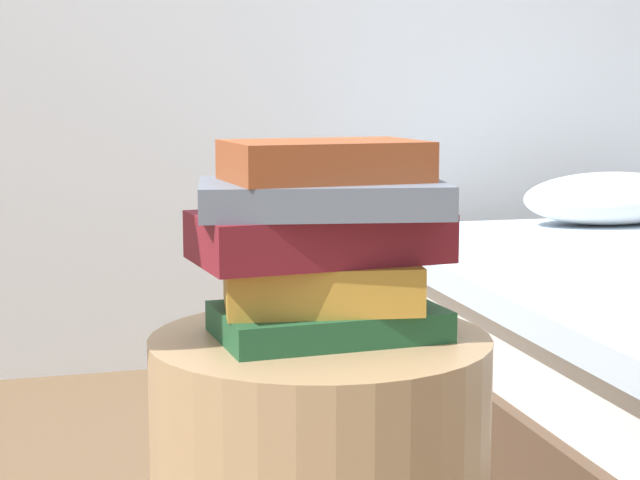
% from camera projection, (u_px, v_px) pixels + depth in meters
% --- Properties ---
extents(book_forest, '(0.28, 0.18, 0.04)m').
position_uv_depth(book_forest, '(327.00, 321.00, 1.26)').
color(book_forest, '#1E512D').
rests_on(book_forest, side_table).
extents(book_ochre, '(0.25, 0.18, 0.06)m').
position_uv_depth(book_ochre, '(320.00, 284.00, 1.26)').
color(book_ochre, '#B7842D').
rests_on(book_ochre, book_forest).
extents(book_maroon, '(0.31, 0.19, 0.06)m').
position_uv_depth(book_maroon, '(317.00, 236.00, 1.25)').
color(book_maroon, maroon).
rests_on(book_maroon, book_ochre).
extents(book_slate, '(0.32, 0.23, 0.04)m').
position_uv_depth(book_slate, '(320.00, 198.00, 1.23)').
color(book_slate, slate).
rests_on(book_slate, book_maroon).
extents(book_rust, '(0.24, 0.17, 0.05)m').
position_uv_depth(book_rust, '(324.00, 161.00, 1.23)').
color(book_rust, '#994723').
rests_on(book_rust, book_slate).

